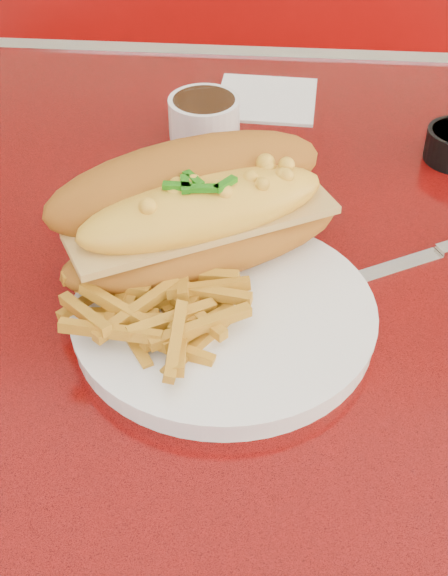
# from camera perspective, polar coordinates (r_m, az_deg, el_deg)

# --- Properties ---
(diner_table) EXTENTS (1.23, 0.83, 0.77)m
(diner_table) POSITION_cam_1_polar(r_m,az_deg,el_deg) (0.87, 1.26, -4.60)
(diner_table) COLOR #BC0F0C
(diner_table) RESTS_ON ground
(booth_bench_far) EXTENTS (1.20, 0.51, 0.90)m
(booth_bench_far) POSITION_cam_1_polar(r_m,az_deg,el_deg) (1.70, 2.87, 7.10)
(booth_bench_far) COLOR #970C0A
(booth_bench_far) RESTS_ON ground
(dinner_plate) EXTENTS (0.29, 0.29, 0.02)m
(dinner_plate) POSITION_cam_1_polar(r_m,az_deg,el_deg) (0.66, -0.00, -2.00)
(dinner_plate) COLOR white
(dinner_plate) RESTS_ON diner_table
(mac_hoagie) EXTENTS (0.28, 0.23, 0.11)m
(mac_hoagie) POSITION_cam_1_polar(r_m,az_deg,el_deg) (0.68, -1.92, 5.49)
(mac_hoagie) COLOR #A8621B
(mac_hoagie) RESTS_ON dinner_plate
(fries_pile) EXTENTS (0.13, 0.12, 0.04)m
(fries_pile) POSITION_cam_1_polar(r_m,az_deg,el_deg) (0.64, -5.47, -0.95)
(fries_pile) COLOR gold
(fries_pile) RESTS_ON dinner_plate
(fork) EXTENTS (0.06, 0.13, 0.00)m
(fork) POSITION_cam_1_polar(r_m,az_deg,el_deg) (0.71, -0.23, 2.60)
(fork) COLOR silver
(fork) RESTS_ON dinner_plate
(gravy_ramekin) EXTENTS (0.08, 0.08, 0.04)m
(gravy_ramekin) POSITION_cam_1_polar(r_m,az_deg,el_deg) (0.90, -1.42, 12.12)
(gravy_ramekin) COLOR white
(gravy_ramekin) RESTS_ON diner_table
(knife) EXTENTS (0.19, 0.12, 0.01)m
(knife) POSITION_cam_1_polar(r_m,az_deg,el_deg) (0.75, 14.43, 2.27)
(knife) COLOR silver
(knife) RESTS_ON diner_table
(paper_napkin) EXTENTS (0.12, 0.12, 0.00)m
(paper_napkin) POSITION_cam_1_polar(r_m,az_deg,el_deg) (0.99, 3.03, 13.27)
(paper_napkin) COLOR white
(paper_napkin) RESTS_ON diner_table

